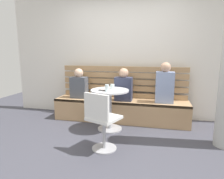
{
  "coord_description": "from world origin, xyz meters",
  "views": [
    {
      "loc": [
        0.75,
        -2.68,
        1.39
      ],
      "look_at": [
        -0.05,
        0.66,
        0.75
      ],
      "focal_mm": 31.99,
      "sensor_mm": 36.0,
      "label": 1
    }
  ],
  "objects": [
    {
      "name": "cafe_table",
      "position": [
        -0.1,
        0.69,
        0.52
      ],
      "size": [
        0.68,
        0.68,
        0.74
      ],
      "color": "#ADADB2",
      "rests_on": "ground"
    },
    {
      "name": "ground",
      "position": [
        0.0,
        0.0,
        0.0
      ],
      "size": [
        8.0,
        8.0,
        0.0
      ],
      "primitive_type": "plane",
      "color": "#42424C"
    },
    {
      "name": "white_chair",
      "position": [
        -0.01,
        -0.12,
        0.46
      ],
      "size": [
        0.52,
        0.52,
        0.85
      ],
      "color": "#ADADB2",
      "rests_on": "ground"
    },
    {
      "name": "back_wall",
      "position": [
        0.0,
        1.64,
        1.45
      ],
      "size": [
        5.2,
        0.1,
        2.9
      ],
      "primitive_type": "cube",
      "color": "silver",
      "rests_on": "ground"
    },
    {
      "name": "cup_glass_tall",
      "position": [
        -0.1,
        0.51,
        0.8
      ],
      "size": [
        0.07,
        0.07,
        0.12
      ],
      "primitive_type": "cylinder",
      "color": "silver",
      "rests_on": "cafe_table"
    },
    {
      "name": "cup_glass_short",
      "position": [
        -0.08,
        0.82,
        0.78
      ],
      "size": [
        0.08,
        0.08,
        0.08
      ],
      "primitive_type": "cylinder",
      "color": "silver",
      "rests_on": "cafe_table"
    },
    {
      "name": "phone_on_table",
      "position": [
        -0.2,
        0.58,
        0.74
      ],
      "size": [
        0.15,
        0.08,
        0.01
      ],
      "primitive_type": "cube",
      "rotation": [
        0.0,
        0.0,
        1.67
      ],
      "color": "black",
      "rests_on": "cafe_table"
    },
    {
      "name": "person_child_middle",
      "position": [
        -0.9,
        1.21,
        0.71
      ],
      "size": [
        0.34,
        0.22,
        0.62
      ],
      "color": "#4C515B",
      "rests_on": "booth_bench"
    },
    {
      "name": "booth_bench",
      "position": [
        0.0,
        1.2,
        0.22
      ],
      "size": [
        2.7,
        0.52,
        0.44
      ],
      "color": "tan",
      "rests_on": "ground"
    },
    {
      "name": "person_adult",
      "position": [
        0.86,
        1.19,
        0.79
      ],
      "size": [
        0.34,
        0.22,
        0.77
      ],
      "color": "#8C9EC6",
      "rests_on": "booth_bench"
    },
    {
      "name": "plate_small",
      "position": [
        -0.3,
        0.7,
        0.75
      ],
      "size": [
        0.17,
        0.17,
        0.01
      ],
      "primitive_type": "cylinder",
      "color": "white",
      "rests_on": "cafe_table"
    },
    {
      "name": "person_child_left",
      "position": [
        0.07,
        1.17,
        0.73
      ],
      "size": [
        0.34,
        0.22,
        0.65
      ],
      "color": "#333851",
      "rests_on": "booth_bench"
    },
    {
      "name": "booth_backrest",
      "position": [
        0.0,
        1.44,
        0.78
      ],
      "size": [
        2.65,
        0.04,
        0.66
      ],
      "color": "#A68157",
      "rests_on": "booth_bench"
    }
  ]
}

